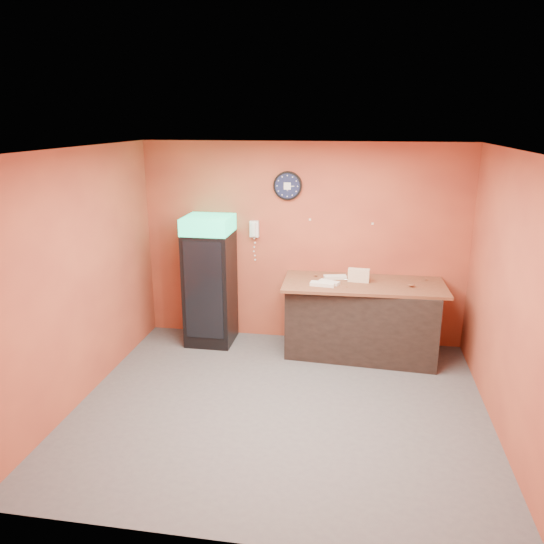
# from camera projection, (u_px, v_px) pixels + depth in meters

# --- Properties ---
(floor) EXTENTS (4.50, 4.50, 0.00)m
(floor) POSITION_uv_depth(u_px,v_px,m) (281.00, 407.00, 5.89)
(floor) COLOR #47474C
(floor) RESTS_ON ground
(back_wall) EXTENTS (4.50, 0.02, 2.80)m
(back_wall) POSITION_uv_depth(u_px,v_px,m) (302.00, 244.00, 7.40)
(back_wall) COLOR #BB5434
(back_wall) RESTS_ON floor
(left_wall) EXTENTS (0.02, 4.00, 2.80)m
(left_wall) POSITION_uv_depth(u_px,v_px,m) (80.00, 277.00, 5.86)
(left_wall) COLOR #BB5434
(left_wall) RESTS_ON floor
(right_wall) EXTENTS (0.02, 4.00, 2.80)m
(right_wall) POSITION_uv_depth(u_px,v_px,m) (510.00, 299.00, 5.15)
(right_wall) COLOR #BB5434
(right_wall) RESTS_ON floor
(ceiling) EXTENTS (4.50, 4.00, 0.02)m
(ceiling) POSITION_uv_depth(u_px,v_px,m) (282.00, 149.00, 5.11)
(ceiling) COLOR white
(ceiling) RESTS_ON back_wall
(beverage_cooler) EXTENTS (0.64, 0.65, 1.82)m
(beverage_cooler) POSITION_uv_depth(u_px,v_px,m) (209.00, 283.00, 7.37)
(beverage_cooler) COLOR black
(beverage_cooler) RESTS_ON floor
(prep_counter) EXTENTS (2.00, 0.99, 0.97)m
(prep_counter) POSITION_uv_depth(u_px,v_px,m) (362.00, 320.00, 7.11)
(prep_counter) COLOR black
(prep_counter) RESTS_ON floor
(wall_clock) EXTENTS (0.39, 0.06, 0.39)m
(wall_clock) POSITION_uv_depth(u_px,v_px,m) (288.00, 186.00, 7.18)
(wall_clock) COLOR black
(wall_clock) RESTS_ON back_wall
(wall_phone) EXTENTS (0.12, 0.11, 0.23)m
(wall_phone) POSITION_uv_depth(u_px,v_px,m) (254.00, 229.00, 7.40)
(wall_phone) COLOR white
(wall_phone) RESTS_ON back_wall
(butcher_paper) EXTENTS (2.13, 1.02, 0.04)m
(butcher_paper) POSITION_uv_depth(u_px,v_px,m) (364.00, 284.00, 6.96)
(butcher_paper) COLOR brown
(butcher_paper) RESTS_ON prep_counter
(sub_roll_stack) EXTENTS (0.29, 0.12, 0.18)m
(sub_roll_stack) POSITION_uv_depth(u_px,v_px,m) (359.00, 275.00, 6.96)
(sub_roll_stack) COLOR beige
(sub_roll_stack) RESTS_ON butcher_paper
(wrapped_sandwich_left) EXTENTS (0.33, 0.16, 0.04)m
(wrapped_sandwich_left) POSITION_uv_depth(u_px,v_px,m) (323.00, 284.00, 6.82)
(wrapped_sandwich_left) COLOR silver
(wrapped_sandwich_left) RESTS_ON butcher_paper
(wrapped_sandwich_mid) EXTENTS (0.29, 0.21, 0.04)m
(wrapped_sandwich_mid) POSITION_uv_depth(u_px,v_px,m) (329.00, 282.00, 6.90)
(wrapped_sandwich_mid) COLOR silver
(wrapped_sandwich_mid) RESTS_ON butcher_paper
(wrapped_sandwich_right) EXTENTS (0.32, 0.19, 0.04)m
(wrapped_sandwich_right) POSITION_uv_depth(u_px,v_px,m) (335.00, 277.00, 7.12)
(wrapped_sandwich_right) COLOR silver
(wrapped_sandwich_right) RESTS_ON butcher_paper
(kitchen_tool) EXTENTS (0.06, 0.06, 0.06)m
(kitchen_tool) POSITION_uv_depth(u_px,v_px,m) (355.00, 279.00, 7.01)
(kitchen_tool) COLOR silver
(kitchen_tool) RESTS_ON butcher_paper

